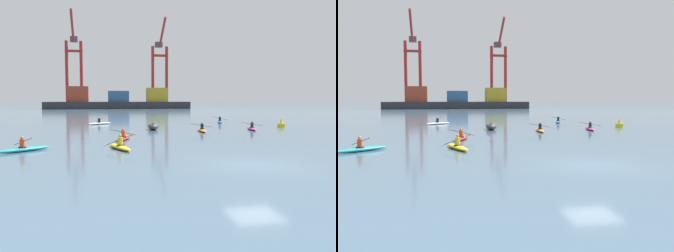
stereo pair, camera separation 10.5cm
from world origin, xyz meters
TOP-DOWN VIEW (x-y plane):
  - ground_plane at (0.00, 0.00)m, footprint 800.00×800.00m
  - container_barge at (-0.70, 108.91)m, footprint 50.19×9.65m
  - gantry_crane_west at (-16.53, 123.29)m, footprint 6.60×15.17m
  - gantry_crane_west_mid at (16.74, 122.65)m, footprint 6.84×16.43m
  - capsized_dinghy at (-1.82, 20.54)m, footprint 1.34×2.69m
  - channel_buoy at (13.20, 21.17)m, footprint 0.90×0.90m
  - kayak_red at (-5.52, 11.66)m, footprint 2.15×3.41m
  - kayak_white at (-7.29, 29.76)m, footprint 3.20×2.32m
  - kayak_orange at (2.58, 17.47)m, footprint 2.26×3.45m
  - kayak_blue at (8.88, 29.85)m, footprint 2.11×3.38m
  - kayak_yellow at (-6.10, 6.65)m, footprint 2.12×3.43m
  - kayak_teal at (-11.87, 6.78)m, footprint 3.03×2.59m
  - kayak_magenta at (8.23, 18.26)m, footprint 2.23×3.45m

SIDE VIEW (x-z plane):
  - ground_plane at x=0.00m, z-range 0.00..0.00m
  - kayak_red at x=-5.52m, z-range -0.30..0.65m
  - kayak_white at x=-7.29m, z-range -0.34..0.69m
  - kayak_orange at x=2.58m, z-range -0.30..0.65m
  - kayak_teal at x=-11.87m, z-range -0.30..0.65m
  - kayak_magenta at x=8.23m, z-range -0.30..0.65m
  - kayak_blue at x=8.88m, z-range -0.30..0.65m
  - kayak_yellow at x=-6.10m, z-range -0.33..0.67m
  - capsized_dinghy at x=-1.82m, z-range -0.03..0.73m
  - channel_buoy at x=13.20m, z-range -0.14..0.86m
  - container_barge at x=-0.70m, z-range -1.34..6.38m
  - gantry_crane_west_mid at x=16.74m, z-range -0.09..33.28m
  - gantry_crane_west at x=-16.53m, z-range -0.40..34.75m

